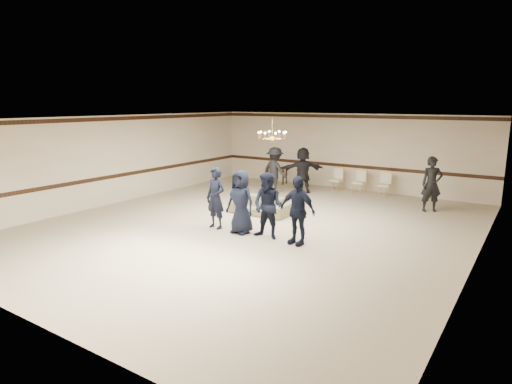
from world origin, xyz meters
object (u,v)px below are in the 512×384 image
adult_mid (303,170)px  banquet_chair_right (384,185)px  boy_a (216,198)px  boy_b (241,202)px  banquet_chair_left (336,180)px  banquet_chair_mid (359,182)px  settee (259,206)px  boy_c (268,206)px  boy_d (297,210)px  console_table (277,175)px  adult_right (432,184)px  chandelier (272,128)px  adult_left (275,170)px

adult_mid → banquet_chair_right: (3.04, 1.06, -0.46)m
boy_a → boy_b: (0.90, 0.00, 0.00)m
banquet_chair_left → banquet_chair_mid: (1.00, 0.00, 0.00)m
boy_b → banquet_chair_right: 7.32m
settee → adult_mid: 4.02m
boy_c → boy_d: bearing=-1.3°
boy_b → boy_d: bearing=1.8°
settee → console_table: console_table is taller
boy_b → adult_right: size_ratio=0.96×
chandelier → banquet_chair_mid: bearing=79.5°
boy_a → boy_c: bearing=5.5°
settee → adult_right: (4.65, 3.55, 0.65)m
boy_a → settee: 2.15m
chandelier → boy_b: chandelier is taller
adult_right → adult_mid: bearing=145.3°
boy_a → adult_mid: size_ratio=0.96×
boy_a → banquet_chair_left: bearing=89.2°
boy_c → banquet_chair_left: (-1.02, 7.06, -0.43)m
banquet_chair_right → banquet_chair_left: bearing=174.4°
adult_mid → boy_b: bearing=64.2°
banquet_chair_mid → banquet_chair_right: (1.00, 0.00, 0.00)m
chandelier → banquet_chair_mid: 5.84m
chandelier → boy_b: bearing=-87.4°
adult_left → banquet_chair_right: 4.34m
boy_c → settee: bearing=126.8°
adult_left → adult_mid: same height
boy_b → boy_d: size_ratio=1.00×
adult_right → banquet_chair_right: size_ratio=1.96×
settee → banquet_chair_right: size_ratio=2.11×
boy_c → adult_right: 6.37m
boy_d → banquet_chair_mid: boy_d is taller
settee → banquet_chair_left: size_ratio=2.11×
boy_a → adult_right: (4.84, 5.60, 0.04)m
boy_c → adult_left: size_ratio=0.96×
adult_right → console_table: size_ratio=2.07×
settee → console_table: bearing=114.5°
adult_left → banquet_chair_left: bearing=-126.6°
banquet_chair_right → settee: bearing=-123.0°
boy_a → console_table: boy_a is taller
boy_b → adult_left: bearing=113.0°
boy_c → banquet_chair_right: bearing=80.8°
console_table → banquet_chair_right: bearing=0.7°
boy_c → settee: (-1.61, 2.05, -0.61)m
adult_right → boy_d: bearing=-141.1°
boy_a → banquet_chair_right: 7.60m
banquet_chair_mid → settee: bearing=-103.0°
boy_d → console_table: 8.78m
boy_c → boy_a: bearing=178.7°
boy_d → adult_right: 5.99m
adult_mid → banquet_chair_right: 3.26m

